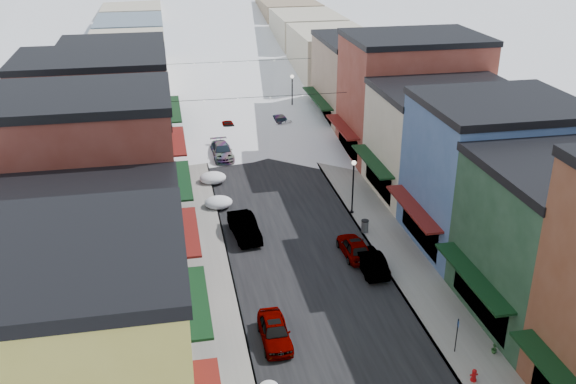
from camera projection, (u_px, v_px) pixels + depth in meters
name	position (u px, v px, depth m)	size (l,w,h in m)	color
road	(236.00, 103.00, 78.61)	(10.00, 160.00, 0.01)	black
sidewalk_left	(181.00, 105.00, 77.42)	(3.20, 160.00, 0.15)	gray
sidewalk_right	(288.00, 99.00, 79.74)	(3.20, 160.00, 0.15)	gray
curb_left	(194.00, 104.00, 77.69)	(0.10, 160.00, 0.15)	slate
curb_right	(276.00, 100.00, 79.47)	(0.10, 160.00, 0.15)	slate
bldg_l_cream	(82.00, 287.00, 31.78)	(11.30, 8.20, 9.50)	#B2AA8F
bldg_l_brick_near	(83.00, 195.00, 38.25)	(12.30, 8.20, 12.50)	maroon
bldg_l_grayblue	(104.00, 169.00, 46.67)	(11.30, 9.20, 9.00)	slate
bldg_l_brick_far	(97.00, 120.00, 54.15)	(13.30, 9.20, 11.00)	brown
bldg_l_tan	(116.00, 94.00, 63.50)	(11.30, 11.20, 10.00)	#927660
bldg_r_green	(568.00, 242.00, 35.97)	(11.30, 9.20, 9.50)	#1D3E28
bldg_r_blue	(493.00, 174.00, 43.84)	(11.30, 9.20, 10.50)	#3F5B8E
bldg_r_cream	(444.00, 141.00, 52.30)	(12.30, 9.20, 9.00)	beige
bldg_r_brick_far	(411.00, 97.00, 59.94)	(13.30, 9.20, 11.50)	maroon
bldg_r_tan	(368.00, 81.00, 69.14)	(11.30, 11.20, 9.50)	#997C64
distant_blocks	(217.00, 36.00, 97.60)	(34.00, 55.00, 8.00)	gray
overhead_cables	(248.00, 77.00, 64.88)	(16.40, 15.04, 0.04)	black
car_silver_sedan	(275.00, 331.00, 35.18)	(1.58, 3.93, 1.34)	#A7AAAF
car_dark_hatch	(244.00, 227.00, 46.43)	(1.61, 4.63, 1.53)	black
car_silver_wagon	(222.00, 151.00, 61.16)	(1.88, 4.64, 1.35)	#9C9FA3
car_green_sedan	(371.00, 261.00, 42.13)	(1.43, 4.09, 1.35)	black
car_gray_suv	(354.00, 247.00, 43.89)	(1.63, 4.04, 1.38)	#9C9FA5
car_black_sedan	(279.00, 121.00, 69.85)	(1.91, 4.69, 1.36)	black
car_lane_silver	(228.00, 129.00, 67.13)	(1.74, 4.32, 1.47)	gray
car_lane_white	(237.00, 90.00, 81.42)	(2.31, 5.02, 1.39)	#BDBDBF
fire_hydrant	(474.00, 375.00, 32.16)	(0.41, 0.31, 0.69)	#AD090B
parking_sign	(457.00, 333.00, 33.92)	(0.09, 0.28, 2.08)	black
trash_can	(365.00, 226.00, 46.87)	(0.56, 0.56, 0.95)	slate
streetlamp_near	(353.00, 180.00, 48.93)	(0.36, 0.36, 4.35)	black
streetlamp_far	(292.00, 91.00, 71.30)	(0.41, 0.41, 4.95)	black
planter_far	(494.00, 349.00, 34.19)	(0.30, 0.30, 0.54)	#295627
snow_pile_mid	(219.00, 202.00, 51.10)	(2.22, 2.57, 0.94)	white
snow_pile_far	(213.00, 178.00, 55.68)	(2.31, 2.62, 0.98)	white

